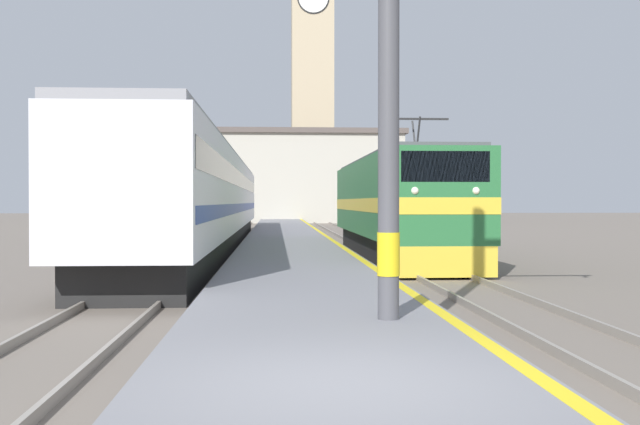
# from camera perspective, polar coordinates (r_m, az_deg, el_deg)

# --- Properties ---
(ground_plane) EXTENTS (200.00, 200.00, 0.00)m
(ground_plane) POSITION_cam_1_polar(r_m,az_deg,el_deg) (36.72, -2.48, -2.38)
(ground_plane) COLOR #70665B
(platform) EXTENTS (3.91, 140.00, 0.43)m
(platform) POSITION_cam_1_polar(r_m,az_deg,el_deg) (31.71, -2.32, -2.50)
(platform) COLOR slate
(platform) RESTS_ON ground
(rail_track_near) EXTENTS (2.84, 140.00, 0.16)m
(rail_track_near) POSITION_cam_1_polar(r_m,az_deg,el_deg) (32.02, 4.44, -2.80)
(rail_track_near) COLOR #70665B
(rail_track_near) RESTS_ON ground
(rail_track_far) EXTENTS (2.83, 140.00, 0.16)m
(rail_track_far) POSITION_cam_1_polar(r_m,az_deg,el_deg) (31.85, -8.73, -2.83)
(rail_track_far) COLOR #70665B
(rail_track_far) RESTS_ON ground
(locomotive_train) EXTENTS (2.92, 16.27, 4.66)m
(locomotive_train) POSITION_cam_1_polar(r_m,az_deg,el_deg) (27.43, 5.76, 0.48)
(locomotive_train) COLOR black
(locomotive_train) RESTS_ON ground
(passenger_train) EXTENTS (2.92, 40.00, 4.09)m
(passenger_train) POSITION_cam_1_polar(r_m,az_deg,el_deg) (33.72, -8.43, 1.06)
(passenger_train) COLOR black
(passenger_train) RESTS_ON ground
(catenary_mast) EXTENTS (3.13, 0.31, 8.27)m
(catenary_mast) POSITION_cam_1_polar(r_m,az_deg,el_deg) (10.66, 5.78, 14.28)
(catenary_mast) COLOR #4C4C51
(catenary_mast) RESTS_ON platform
(clock_tower) EXTENTS (5.80, 5.80, 31.88)m
(clock_tower) POSITION_cam_1_polar(r_m,az_deg,el_deg) (85.95, -0.59, 10.77)
(clock_tower) COLOR tan
(clock_tower) RESTS_ON ground
(station_building) EXTENTS (28.97, 10.09, 9.07)m
(station_building) POSITION_cam_1_polar(r_m,az_deg,el_deg) (75.32, -4.83, 2.72)
(station_building) COLOR #B7B2A3
(station_building) RESTS_ON ground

